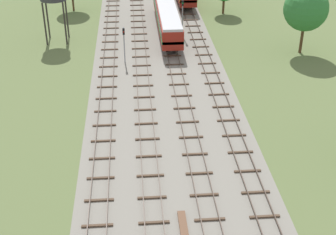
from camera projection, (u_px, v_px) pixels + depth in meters
ground_plane at (154, 40)px, 71.21m from camera, size 480.00×480.00×0.00m
ballast_bed at (154, 40)px, 71.21m from camera, size 16.90×176.00×0.01m
track_far_left at (110, 38)px, 71.57m from camera, size 2.40×126.00×0.29m
track_left at (139, 37)px, 71.86m from camera, size 2.40×126.00×0.29m
track_centre_left at (168, 36)px, 72.16m from camera, size 2.40×126.00×0.29m
track_centre at (197, 35)px, 72.45m from camera, size 2.40×126.00×0.29m
passenger_coach_centre_left_nearest at (167, 15)px, 73.20m from camera, size 2.96×22.00×3.80m
signal_post_nearest at (124, 40)px, 62.29m from camera, size 0.28×0.47×4.84m
signal_post_near at (182, 13)px, 70.95m from camera, size 0.28×0.47×5.54m
lineside_tree_0 at (306, 9)px, 63.82m from camera, size 5.94×5.94×9.17m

